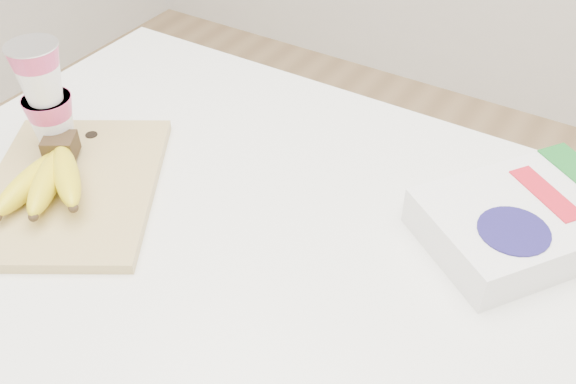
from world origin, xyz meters
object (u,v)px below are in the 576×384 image
at_px(bananas, 49,176).
at_px(cereal_box, 525,220).
at_px(yogurt_stack, 45,94).
at_px(cutting_board, 73,187).

relative_size(bananas, cereal_box, 0.60).
height_order(bananas, cereal_box, bananas).
distance_m(yogurt_stack, cereal_box, 0.73).
height_order(cutting_board, yogurt_stack, yogurt_stack).
height_order(cutting_board, cereal_box, cereal_box).
bearing_deg(cutting_board, yogurt_stack, 115.46).
bearing_deg(cereal_box, cutting_board, -121.19).
distance_m(bananas, cereal_box, 0.68).
distance_m(cutting_board, bananas, 0.04).
height_order(bananas, yogurt_stack, yogurt_stack).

